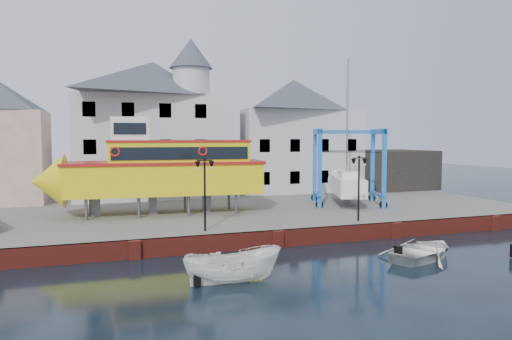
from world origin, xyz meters
name	(u,v)px	position (x,y,z in m)	size (l,w,h in m)	color
ground	(278,248)	(0.00, 0.00, 0.00)	(140.00, 140.00, 0.00)	black
hardstanding	(229,210)	(0.00, 11.00, 0.50)	(44.00, 22.00, 1.00)	#645F5B
quay_wall	(277,239)	(0.00, 0.10, 0.50)	(44.00, 0.47, 1.00)	maroon
building_white_main	(156,127)	(-4.87, 18.39, 7.34)	(14.00, 8.30, 14.00)	silver
building_white_right	(293,135)	(9.00, 19.00, 6.60)	(12.00, 8.00, 11.20)	silver
shed_dark	(388,169)	(19.00, 17.00, 3.00)	(8.00, 7.00, 4.00)	black
lamp_post_left	(205,176)	(-4.00, 1.20, 4.17)	(1.12, 0.32, 4.20)	black
lamp_post_right	(359,172)	(6.00, 1.20, 4.17)	(1.12, 0.32, 4.20)	black
tour_boat	(153,169)	(-6.23, 7.96, 4.17)	(15.65, 4.74, 6.72)	#59595E
travel_lift	(346,180)	(9.15, 8.40, 2.94)	(6.52, 7.87, 11.58)	blue
motorboat_a	(233,283)	(-4.16, -5.36, 0.00)	(1.64, 4.35, 1.68)	white
motorboat_b	(423,257)	(6.58, -4.44, 0.00)	(3.53, 4.94, 1.02)	white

